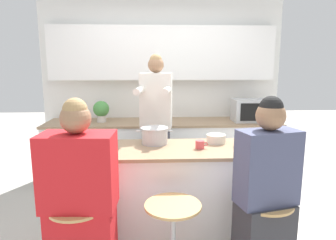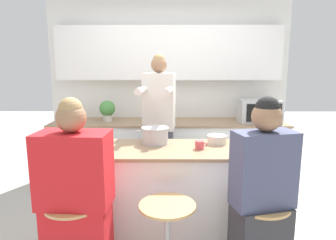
{
  "view_description": "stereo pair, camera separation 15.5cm",
  "coord_description": "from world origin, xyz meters",
  "views": [
    {
      "loc": [
        -0.14,
        -2.68,
        1.66
      ],
      "look_at": [
        0.0,
        0.07,
        1.15
      ],
      "focal_mm": 32.0,
      "sensor_mm": 36.0,
      "label": 1
    },
    {
      "loc": [
        0.02,
        -2.68,
        1.66
      ],
      "look_at": [
        0.0,
        0.07,
        1.15
      ],
      "focal_mm": 32.0,
      "sensor_mm": 36.0,
      "label": 2
    }
  ],
  "objects": [
    {
      "name": "bar_stool_rightmost",
      "position": [
        0.69,
        -0.64,
        0.39
      ],
      "size": [
        0.42,
        0.42,
        0.66
      ],
      "color": "tan",
      "rests_on": "ground_plane"
    },
    {
      "name": "mixing_bowl_steel",
      "position": [
        0.48,
        0.15,
        0.95
      ],
      "size": [
        0.19,
        0.19,
        0.08
      ],
      "color": "silver",
      "rests_on": "kitchen_island"
    },
    {
      "name": "cooking_pot",
      "position": [
        -0.13,
        0.15,
        0.99
      ],
      "size": [
        0.35,
        0.27,
        0.16
      ],
      "color": "#B7BABC",
      "rests_on": "kitchen_island"
    },
    {
      "name": "wall_back",
      "position": [
        0.0,
        1.72,
        1.54
      ],
      "size": [
        3.46,
        0.22,
        2.7
      ],
      "color": "silver",
      "rests_on": "ground_plane"
    },
    {
      "name": "ground_plane",
      "position": [
        0.0,
        0.0,
        0.0
      ],
      "size": [
        16.0,
        16.0,
        0.0
      ],
      "primitive_type": "plane",
      "color": "#B2ADA3"
    },
    {
      "name": "back_counter",
      "position": [
        0.0,
        1.41,
        0.44
      ],
      "size": [
        3.21,
        0.66,
        0.89
      ],
      "color": "white",
      "rests_on": "ground_plane"
    },
    {
      "name": "coffee_cup_far",
      "position": [
        -0.63,
        -0.14,
        0.95
      ],
      "size": [
        0.12,
        0.09,
        0.1
      ],
      "color": "orange",
      "rests_on": "kitchen_island"
    },
    {
      "name": "person_cooking",
      "position": [
        -0.11,
        0.66,
        0.89
      ],
      "size": [
        0.42,
        0.6,
        1.78
      ],
      "rotation": [
        0.0,
        0.0,
        -0.13
      ],
      "color": "#383842",
      "rests_on": "ground_plane"
    },
    {
      "name": "person_seated_near",
      "position": [
        0.68,
        -0.66,
        0.67
      ],
      "size": [
        0.47,
        0.35,
        1.45
      ],
      "rotation": [
        0.0,
        0.0,
        0.24
      ],
      "color": "#333338",
      "rests_on": "ground_plane"
    },
    {
      "name": "bar_stool_leftmost",
      "position": [
        -0.69,
        -0.65,
        0.39
      ],
      "size": [
        0.42,
        0.42,
        0.66
      ],
      "color": "tan",
      "rests_on": "ground_plane"
    },
    {
      "name": "person_wrapped_blanket",
      "position": [
        -0.66,
        -0.66,
        0.68
      ],
      "size": [
        0.53,
        0.31,
        1.45
      ],
      "rotation": [
        0.0,
        0.0,
        -0.06
      ],
      "color": "red",
      "rests_on": "ground_plane"
    },
    {
      "name": "bar_stool_center",
      "position": [
        0.0,
        -0.65,
        0.39
      ],
      "size": [
        0.42,
        0.42,
        0.66
      ],
      "color": "tan",
      "rests_on": "ground_plane"
    },
    {
      "name": "microwave",
      "position": [
        1.24,
        1.36,
        1.04
      ],
      "size": [
        0.54,
        0.34,
        0.31
      ],
      "color": "#B2B5B7",
      "rests_on": "back_counter"
    },
    {
      "name": "potted_plant",
      "position": [
        -0.85,
        1.41,
        1.05
      ],
      "size": [
        0.22,
        0.22,
        0.29
      ],
      "color": "beige",
      "rests_on": "back_counter"
    },
    {
      "name": "fruit_bowl",
      "position": [
        0.72,
        0.01,
        0.94
      ],
      "size": [
        0.19,
        0.19,
        0.08
      ],
      "color": "silver",
      "rests_on": "kitchen_island"
    },
    {
      "name": "kitchen_island",
      "position": [
        0.0,
        0.0,
        0.46
      ],
      "size": [
        1.72,
        0.68,
        0.9
      ],
      "color": "black",
      "rests_on": "ground_plane"
    },
    {
      "name": "coffee_cup_near",
      "position": [
        0.29,
        -0.04,
        0.94
      ],
      "size": [
        0.11,
        0.08,
        0.08
      ],
      "color": "#DB4C51",
      "rests_on": "kitchen_island"
    }
  ]
}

